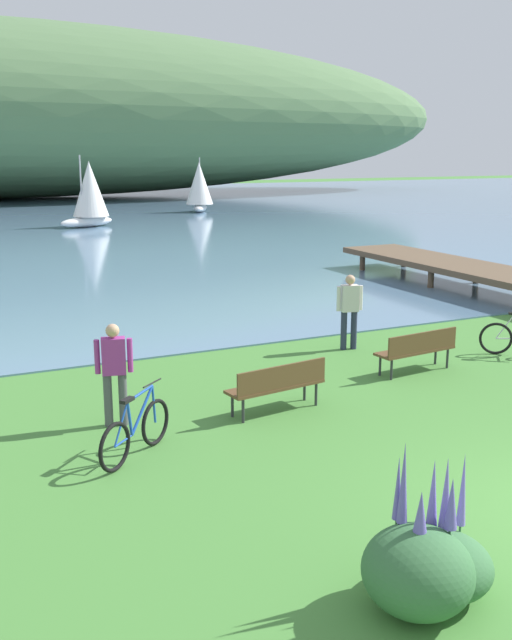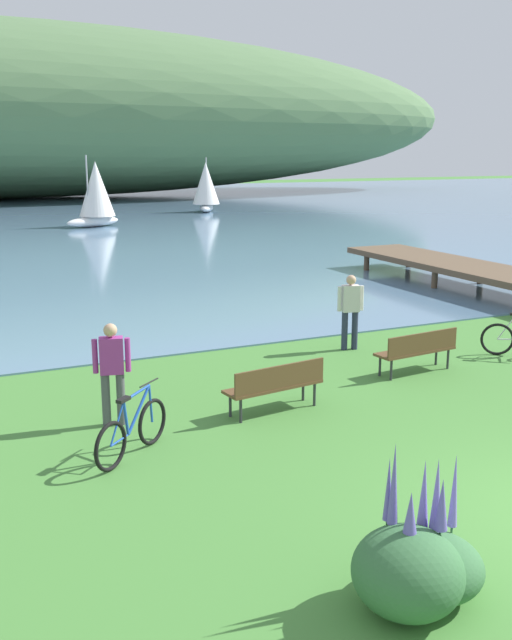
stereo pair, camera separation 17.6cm
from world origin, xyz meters
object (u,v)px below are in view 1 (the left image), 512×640
Objects in this scene: sailboat_nearest_to_shore at (199,187)px; park_bench_near_camera at (278,383)px; sailboat_mid_bay at (89,193)px; person_on_the_grass at (114,368)px; person_at_shoreline at (349,307)px; park_bench_further_along at (418,348)px; bicycle_leaning_near_bench at (136,431)px.

park_bench_near_camera is at bearing -109.38° from sailboat_nearest_to_shore.
sailboat_mid_bay is at bearing -143.29° from sailboat_nearest_to_shore.
person_at_shoreline is at bearing 21.45° from person_on_the_grass.
park_bench_further_along is 0.47× the size of sailboat_nearest_to_shore.
sailboat_nearest_to_shore is at bearing 66.98° from person_on_the_grass.
person_at_shoreline is 0.41× the size of sailboat_mid_bay.
park_bench_near_camera is 1.32× the size of bicycle_leaning_near_bench.
person_at_shoreline is at bearing -106.16° from sailboat_nearest_to_shore.
person_on_the_grass is at bearing 167.13° from park_bench_near_camera.
park_bench_further_along is 1.08× the size of person_at_shoreline.
bicycle_leaning_near_bench is at bearing -101.90° from sailboat_mid_bay.
sailboat_mid_bay is (6.98, 32.06, 1.02)m from person_on_the_grass.
bicycle_leaning_near_bench is 0.34× the size of sailboat_mid_bay.
park_bench_near_camera is at bearing -97.53° from sailboat_mid_bay.
person_at_shoreline is 6.44m from person_on_the_grass.
park_bench_near_camera is 1.01× the size of park_bench_further_along.
person_at_shoreline is (-0.27, 2.14, 0.46)m from park_bench_further_along.
bicycle_leaning_near_bench is at bearing -165.82° from park_bench_further_along.
park_bench_further_along is at bearing -91.29° from sailboat_mid_bay.
person_at_shoreline is (3.33, 2.96, 0.46)m from park_bench_near_camera.
bicycle_leaning_near_bench is 0.82× the size of person_on_the_grass.
park_bench_further_along is 0.44× the size of sailboat_mid_bay.
person_on_the_grass is at bearing -178.02° from park_bench_further_along.
person_at_shoreline is at bearing -91.90° from sailboat_mid_bay.
park_bench_near_camera and park_bench_further_along have the same top height.
sailboat_mid_bay reaches higher than person_on_the_grass.
bicycle_leaning_near_bench is 0.35× the size of sailboat_nearest_to_shore.
bicycle_leaning_near_bench is 44.04m from sailboat_nearest_to_shore.
sailboat_nearest_to_shore is (10.44, 39.10, 1.37)m from park_bench_further_along.
sailboat_nearest_to_shore is 0.95× the size of sailboat_mid_bay.
person_at_shoreline is at bearing 97.21° from park_bench_further_along.
sailboat_mid_bay is at bearing 78.10° from bicycle_leaning_near_bench.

